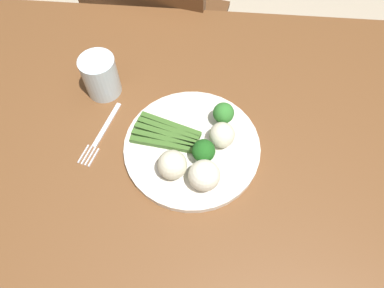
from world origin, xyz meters
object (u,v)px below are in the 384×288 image
water_glass (101,76)px  dining_table (207,179)px  chair (157,35)px  broccoli_back (204,151)px  cauliflower_near_fork (204,176)px  plate (192,147)px  cauliflower_edge (222,135)px  fork (101,134)px  broccoli_right (223,113)px  cauliflower_front (172,165)px  asparagus_bundle (166,134)px

water_glass → dining_table: bearing=147.7°
water_glass → chair: bearing=-95.8°
dining_table → water_glass: size_ratio=13.54×
broccoli_back → cauliflower_near_fork: bearing=95.2°
dining_table → plate: 0.12m
dining_table → cauliflower_edge: 0.15m
chair → fork: chair is taller
dining_table → cauliflower_near_fork: 0.16m
water_glass → plate: bearing=146.8°
plate → cauliflower_edge: 0.07m
broccoli_right → fork: size_ratio=0.33×
cauliflower_edge → cauliflower_front: (0.09, 0.08, 0.00)m
cauliflower_edge → broccoli_back: bearing=51.8°
fork → cauliflower_near_fork: bearing=81.5°
cauliflower_edge → asparagus_bundle: bearing=-2.3°
cauliflower_edge → cauliflower_near_fork: (0.03, 0.09, 0.00)m
dining_table → cauliflower_near_fork: (0.01, 0.06, 0.15)m
plate → water_glass: (0.21, -0.14, 0.04)m
broccoli_back → broccoli_right: broccoli_back is taller
dining_table → chair: size_ratio=1.49×
plate → broccoli_right: broccoli_right is taller
cauliflower_edge → cauliflower_front: cauliflower_front is taller
chair → water_glass: bearing=95.2°
asparagus_bundle → broccoli_right: size_ratio=2.70×
cauliflower_edge → cauliflower_front: size_ratio=0.91×
dining_table → cauliflower_front: 0.17m
broccoli_right → cauliflower_front: (0.09, 0.13, -0.00)m
cauliflower_front → fork: cauliflower_front is taller
broccoli_right → water_glass: size_ratio=0.57×
dining_table → water_glass: water_glass is taller
broccoli_back → cauliflower_edge: bearing=-128.2°
plate → cauliflower_edge: size_ratio=5.36×
asparagus_bundle → broccoli_back: broccoli_back is taller
broccoli_back → cauliflower_front: cauliflower_front is taller
cauliflower_front → cauliflower_near_fork: (-0.06, 0.02, 0.00)m
cauliflower_front → fork: bearing=-26.6°
broccoli_right → cauliflower_near_fork: bearing=78.2°
plate → broccoli_right: size_ratio=5.19×
broccoli_right → cauliflower_edge: 0.05m
plate → cauliflower_near_fork: size_ratio=4.64×
chair → broccoli_back: (-0.20, 0.60, 0.27)m
plate → water_glass: size_ratio=2.94×
broccoli_right → fork: bearing=9.8°
dining_table → broccoli_back: (0.01, 0.01, 0.15)m
chair → broccoli_right: bearing=125.2°
chair → broccoli_back: bearing=118.9°
cauliflower_edge → chair: bearing=-67.7°
dining_table → broccoli_back: size_ratio=23.00×
chair → cauliflower_near_fork: (-0.20, 0.66, 0.27)m
plate → asparagus_bundle: asparagus_bundle is taller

